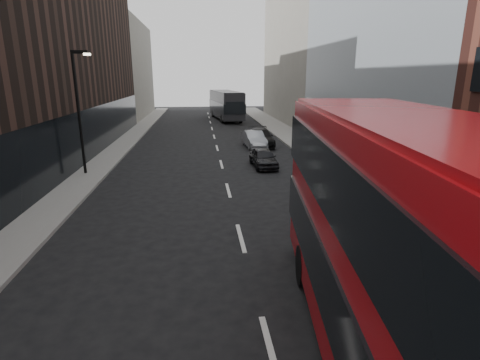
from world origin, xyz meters
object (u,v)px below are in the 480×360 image
object	(u,v)px
street_lamp	(79,105)
red_bus	(424,261)
grey_bus	(226,104)
car_c	(260,137)
car_a	(263,158)
car_b	(254,139)

from	to	relation	value
street_lamp	red_bus	world-z (taller)	street_lamp
red_bus	grey_bus	size ratio (longest dim) A/B	1.07
car_c	red_bus	bearing A→B (deg)	-91.71
car_a	car_c	distance (m)	7.72
red_bus	grey_bus	distance (m)	46.31
car_b	red_bus	bearing A→B (deg)	-96.53
street_lamp	red_bus	xyz separation A→B (m)	(10.41, -17.47, -1.34)
street_lamp	grey_bus	size ratio (longest dim) A/B	0.58
street_lamp	car_c	distance (m)	15.13
grey_bus	street_lamp	bearing A→B (deg)	-116.56
car_c	street_lamp	bearing A→B (deg)	-142.57
grey_bus	car_a	bearing A→B (deg)	-95.68
street_lamp	car_c	bearing A→B (deg)	35.78
red_bus	car_a	size ratio (longest dim) A/B	3.57
red_bus	car_a	xyz separation A→B (m)	(0.50, 18.43, -2.22)
street_lamp	car_b	bearing A→B (deg)	35.28
red_bus	car_b	distance (m)	25.57
grey_bus	car_a	xyz separation A→B (m)	(0.46, -27.87, -1.43)
car_a	red_bus	bearing A→B (deg)	-94.19
grey_bus	car_b	distance (m)	20.89
red_bus	street_lamp	bearing A→B (deg)	128.15
red_bus	car_c	world-z (taller)	red_bus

